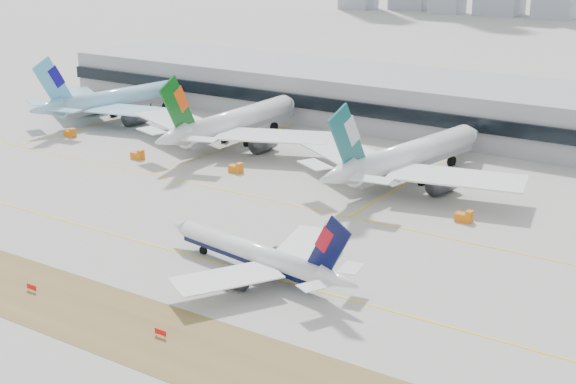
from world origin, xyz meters
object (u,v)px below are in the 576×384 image
Objects in this scene: taxiing_airliner at (257,255)px; widebody_korean at (117,100)px; widebody_eva at (233,123)px; terminal at (456,106)px; widebody_cathay at (407,158)px.

widebody_korean reaches higher than taxiing_airliner.
widebody_eva is 68.32m from terminal.
widebody_cathay is at bearing -95.49° from widebody_eva.
widebody_eva is (-57.52, 69.31, 2.65)m from taxiing_airliner.
widebody_korean is 106.71m from terminal.
taxiing_airliner is at bearing -168.78° from widebody_cathay.
widebody_korean is (-108.44, 75.06, 2.46)m from taxiing_airliner.
taxiing_airliner is 0.16× the size of terminal.
terminal is at bearing 20.54° from widebody_cathay.
widebody_korean reaches higher than terminal.
terminal is (-11.62, 119.90, 3.81)m from taxiing_airliner.
widebody_korean is 0.99× the size of widebody_cathay.
taxiing_airliner is 131.91m from widebody_korean.
widebody_eva reaches higher than taxiing_airliner.
widebody_korean is 51.25m from widebody_eva.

